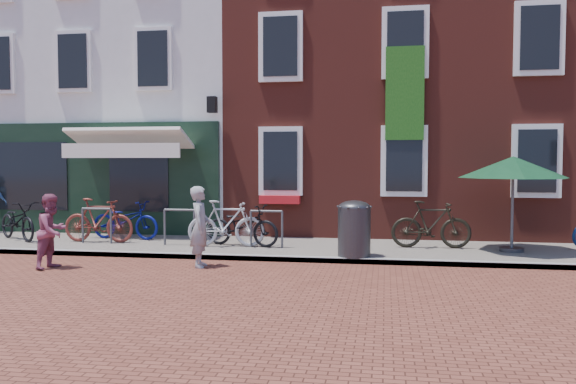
% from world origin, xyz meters
% --- Properties ---
extents(ground, '(80.00, 80.00, 0.00)m').
position_xyz_m(ground, '(0.00, 0.00, 0.00)').
color(ground, brown).
extents(sidewalk, '(24.00, 3.00, 0.10)m').
position_xyz_m(sidewalk, '(1.00, 1.50, 0.05)').
color(sidewalk, slate).
rests_on(sidewalk, ground).
extents(building_stucco, '(8.00, 8.00, 9.00)m').
position_xyz_m(building_stucco, '(-5.00, 7.00, 4.50)').
color(building_stucco, silver).
rests_on(building_stucco, ground).
extents(building_brick_mid, '(6.00, 8.00, 10.00)m').
position_xyz_m(building_brick_mid, '(2.00, 7.00, 5.00)').
color(building_brick_mid, maroon).
rests_on(building_brick_mid, ground).
extents(building_brick_right, '(6.00, 8.00, 10.00)m').
position_xyz_m(building_brick_right, '(8.00, 7.00, 5.00)').
color(building_brick_right, maroon).
rests_on(building_brick_right, ground).
extents(litter_bin, '(0.65, 0.65, 1.19)m').
position_xyz_m(litter_bin, '(2.46, 0.30, 0.72)').
color(litter_bin, '#333235').
rests_on(litter_bin, sidewalk).
extents(parasol, '(2.23, 2.23, 2.10)m').
position_xyz_m(parasol, '(5.69, 1.51, 1.95)').
color(parasol, '#4C4C4F').
rests_on(parasol, sidewalk).
extents(woman, '(0.46, 0.61, 1.52)m').
position_xyz_m(woman, '(-0.36, -0.78, 0.76)').
color(woman, gray).
rests_on(woman, ground).
extents(boy, '(0.62, 0.75, 1.39)m').
position_xyz_m(boy, '(-3.04, -1.36, 0.69)').
color(boy, '#90425C').
rests_on(boy, ground).
extents(bicycle_0, '(1.82, 1.48, 0.93)m').
position_xyz_m(bicycle_0, '(-5.65, 1.40, 0.56)').
color(bicycle_0, black).
rests_on(bicycle_0, sidewalk).
extents(bicycle_1, '(1.72, 0.49, 1.03)m').
position_xyz_m(bicycle_1, '(-3.54, 1.36, 0.62)').
color(bicycle_1, maroon).
rests_on(bicycle_1, sidewalk).
extents(bicycle_2, '(1.83, 0.81, 0.93)m').
position_xyz_m(bicycle_2, '(-3.17, 1.98, 0.56)').
color(bicycle_2, '#091061').
rests_on(bicycle_2, sidewalk).
extents(bicycle_3, '(1.76, 0.68, 1.03)m').
position_xyz_m(bicycle_3, '(-0.41, 1.17, 0.62)').
color(bicycle_3, '#AAAAAD').
rests_on(bicycle_3, sidewalk).
extents(bicycle_4, '(1.86, 1.00, 0.93)m').
position_xyz_m(bicycle_4, '(-0.09, 1.35, 0.56)').
color(bicycle_4, black).
rests_on(bicycle_4, sidewalk).
extents(bicycle_5, '(1.74, 0.56, 1.03)m').
position_xyz_m(bicycle_5, '(4.06, 1.71, 0.62)').
color(bicycle_5, black).
rests_on(bicycle_5, sidewalk).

